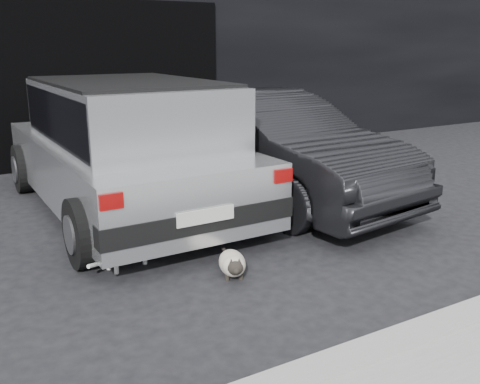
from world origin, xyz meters
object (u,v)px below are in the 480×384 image
silver_hatchback (126,141)px  cat_white (130,248)px  second_car (266,147)px  cat_siamese (233,264)px

silver_hatchback → cat_white: 1.80m
silver_hatchback → second_car: silver_hatchback is taller
cat_white → second_car: bearing=104.5°
silver_hatchback → cat_siamese: (0.16, -2.22, -0.73)m
cat_siamese → cat_white: 0.95m
silver_hatchback → cat_siamese: bearing=-86.8°
second_car → cat_white: bearing=-159.0°
cat_siamese → cat_white: cat_white is taller
silver_hatchback → second_car: size_ratio=1.02×
second_car → cat_siamese: size_ratio=6.30×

